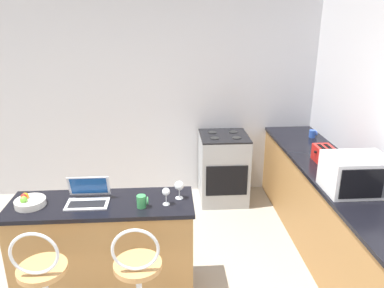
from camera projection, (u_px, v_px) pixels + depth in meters
name	position (u px, v px, depth m)	size (l,w,h in m)	color
wall_back	(155.00, 98.00, 4.86)	(12.00, 0.06, 2.60)	silver
breakfast_bar	(105.00, 249.00, 3.19)	(1.50, 0.51, 0.89)	#9E703D
counter_right	(335.00, 217.00, 3.69)	(0.63, 3.29, 0.89)	#9E703D
laptop	(88.00, 196.00, 3.04)	(0.34, 0.25, 0.20)	silver
microwave	(356.00, 174.00, 3.19)	(0.51, 0.40, 0.32)	silver
toaster	(324.00, 155.00, 3.84)	(0.20, 0.27, 0.17)	red
stove_range	(223.00, 168.00, 4.86)	(0.60, 0.61, 0.90)	#9EA3A8
mug_blue	(313.00, 134.00, 4.63)	(0.09, 0.08, 0.09)	#2D51AD
mug_green	(142.00, 201.00, 2.95)	(0.09, 0.07, 0.10)	#338447
fruit_bowl	(29.00, 202.00, 2.98)	(0.24, 0.24, 0.10)	silver
wine_glass_tall	(166.00, 193.00, 2.98)	(0.06, 0.06, 0.15)	silver
wine_glass_short	(179.00, 186.00, 3.08)	(0.08, 0.08, 0.15)	silver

